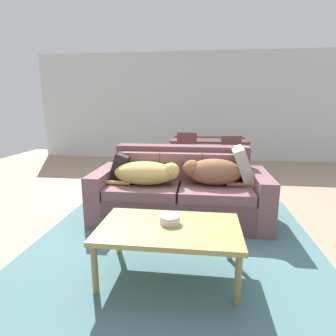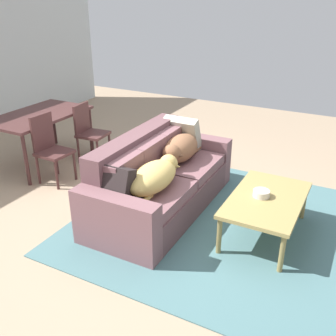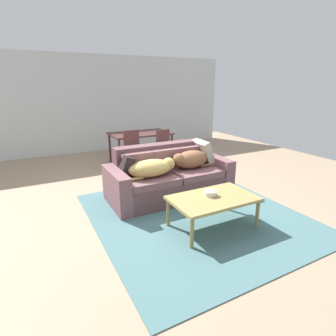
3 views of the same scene
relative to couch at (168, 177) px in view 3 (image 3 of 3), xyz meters
The scene contains 13 objects.
ground_plane 0.35m from the couch, 159.97° to the left, with size 10.00×10.00×0.00m, color tan.
back_partition 4.16m from the couch, 91.20° to the left, with size 8.00×0.12×2.70m, color silver.
area_rug 0.93m from the couch, 89.98° to the right, with size 2.92×3.16×0.01m, color slate.
couch is the anchor object (origin of this frame).
dog_on_left_cushion 0.51m from the couch, 155.53° to the right, with size 0.92×0.39×0.28m.
dog_on_right_cushion 0.49m from the couch, 12.74° to the right, with size 0.81×0.36×0.32m.
throw_pillow_by_left_arm 0.82m from the couch, behind, with size 0.16×0.36×0.36m, color #292121.
throw_pillow_by_right_arm 0.84m from the couch, ahead, with size 0.13×0.46×0.46m, color #B0AF9B.
coffee_table 1.28m from the couch, 89.36° to the right, with size 1.16×0.71×0.45m.
bowl_on_coffee_table 1.22m from the couch, 89.40° to the right, with size 0.17×0.17×0.07m, color silver.
dining_table 2.27m from the couch, 80.20° to the left, with size 1.46×0.88×0.76m.
dining_chair_near_left 1.64m from the couch, 91.14° to the left, with size 0.42×0.42×0.92m.
dining_chair_near_right 1.81m from the couch, 64.45° to the left, with size 0.43×0.43×0.87m.
Camera 3 is at (-2.01, -4.01, 1.92)m, focal length 28.94 mm.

